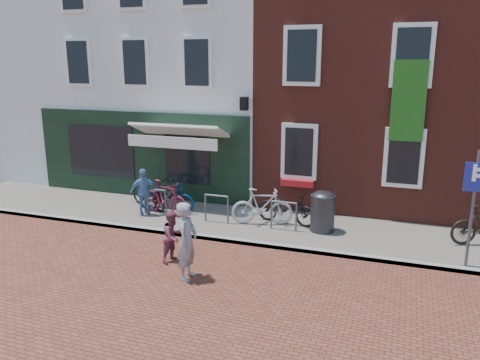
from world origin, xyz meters
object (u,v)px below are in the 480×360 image
(cafe_person, at_px, (144,192))
(bicycle_1, at_px, (165,198))
(bicycle_0, at_px, (149,193))
(bicycle_3, at_px, (262,206))
(boy, at_px, (173,236))
(bicycle_2, at_px, (166,197))
(litter_bin, at_px, (323,209))
(bicycle_4, at_px, (286,208))
(parking_sign, at_px, (474,194))
(woman, at_px, (187,241))

(cafe_person, bearing_deg, bicycle_1, 172.01)
(bicycle_0, height_order, bicycle_3, bicycle_3)
(boy, bearing_deg, bicycle_2, 47.01)
(litter_bin, bearing_deg, bicycle_3, -179.84)
(bicycle_1, bearing_deg, bicycle_4, -68.22)
(bicycle_0, bearing_deg, bicycle_2, -80.25)
(cafe_person, xyz_separation_m, bicycle_1, (0.57, 0.23, -0.19))
(parking_sign, bearing_deg, woman, -157.00)
(cafe_person, height_order, bicycle_2, cafe_person)
(boy, height_order, cafe_person, cafe_person)
(bicycle_3, bearing_deg, bicycle_2, 71.80)
(bicycle_1, xyz_separation_m, bicycle_3, (3.04, 0.11, 0.00))
(cafe_person, relative_size, bicycle_0, 0.79)
(boy, relative_size, bicycle_1, 0.71)
(litter_bin, xyz_separation_m, bicycle_2, (-4.85, 0.12, -0.15))
(bicycle_1, bearing_deg, bicycle_2, 34.48)
(bicycle_1, distance_m, bicycle_2, 0.26)
(parking_sign, distance_m, bicycle_3, 5.52)
(cafe_person, relative_size, bicycle_4, 0.79)
(bicycle_0, bearing_deg, litter_bin, -66.58)
(bicycle_4, bearing_deg, bicycle_3, 123.85)
(boy, xyz_separation_m, cafe_person, (-2.29, 2.63, 0.19))
(parking_sign, bearing_deg, bicycle_3, 166.82)
(woman, relative_size, bicycle_4, 0.96)
(bicycle_0, relative_size, bicycle_1, 1.03)
(parking_sign, distance_m, bicycle_0, 9.34)
(woman, bearing_deg, parking_sign, -69.97)
(cafe_person, distance_m, bicycle_0, 0.78)
(litter_bin, height_order, bicycle_2, litter_bin)
(bicycle_3, height_order, bicycle_4, bicycle_3)
(parking_sign, relative_size, bicycle_2, 1.49)
(boy, distance_m, bicycle_0, 4.19)
(cafe_person, height_order, bicycle_3, cafe_person)
(parking_sign, height_order, bicycle_3, parking_sign)
(boy, bearing_deg, cafe_person, 57.92)
(bicycle_1, bearing_deg, litter_bin, -72.94)
(litter_bin, bearing_deg, woman, -122.02)
(litter_bin, bearing_deg, cafe_person, -176.28)
(woman, xyz_separation_m, bicycle_3, (0.59, 3.71, -0.24))
(litter_bin, distance_m, bicycle_3, 1.73)
(cafe_person, xyz_separation_m, bicycle_0, (-0.25, 0.70, -0.24))
(bicycle_2, bearing_deg, cafe_person, 128.63)
(woman, bearing_deg, bicycle_3, -12.06)
(bicycle_3, bearing_deg, litter_bin, -105.73)
(bicycle_0, relative_size, bicycle_4, 1.00)
(bicycle_0, xyz_separation_m, bicycle_2, (0.74, -0.23, 0.00))
(parking_sign, bearing_deg, bicycle_2, 170.80)
(parking_sign, distance_m, bicycle_1, 8.45)
(parking_sign, height_order, woman, parking_sign)
(litter_bin, bearing_deg, boy, -135.67)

